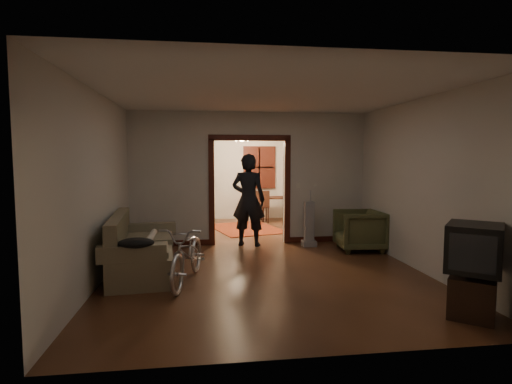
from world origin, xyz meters
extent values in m
cube|color=#3A1F12|center=(0.00, 0.00, 0.00)|extent=(5.00, 8.50, 0.01)
cube|color=white|center=(0.00, 0.00, 2.80)|extent=(5.00, 8.50, 0.01)
cube|color=beige|center=(0.00, 4.25, 1.40)|extent=(5.00, 0.02, 2.80)
cube|color=beige|center=(-2.50, 0.00, 1.40)|extent=(0.02, 8.50, 2.80)
cube|color=beige|center=(2.50, 0.00, 1.40)|extent=(0.02, 8.50, 2.80)
cube|color=beige|center=(0.00, 0.75, 1.40)|extent=(5.00, 0.14, 2.80)
cube|color=#3A140D|center=(0.00, 0.75, 1.10)|extent=(1.74, 0.20, 2.32)
cube|color=black|center=(0.70, 4.21, 1.55)|extent=(0.98, 0.06, 1.28)
sphere|color=#FFE0A5|center=(0.00, 2.50, 2.35)|extent=(0.24, 0.24, 0.24)
cube|color=silver|center=(1.05, 0.68, 1.25)|extent=(0.08, 0.01, 0.12)
cube|color=brown|center=(-1.96, -1.24, 0.47)|extent=(1.11, 2.12, 0.94)
cylinder|color=beige|center=(-1.86, -0.94, 0.53)|extent=(0.11, 0.85, 0.11)
ellipsoid|color=black|center=(-1.91, -2.15, 0.68)|extent=(0.49, 0.37, 0.14)
imported|color=silver|center=(-1.21, -1.84, 0.44)|extent=(0.91, 1.75, 0.87)
imported|color=#464A29|center=(2.09, -0.19, 0.40)|extent=(0.95, 0.92, 0.81)
cube|color=black|center=(2.09, -3.57, 0.24)|extent=(0.70, 0.71, 0.48)
cube|color=black|center=(2.09, -3.57, 0.82)|extent=(0.84, 0.85, 0.54)
cube|color=gray|center=(1.20, 0.30, 0.47)|extent=(0.30, 0.25, 0.94)
imported|color=black|center=(-0.05, 0.53, 0.96)|extent=(0.82, 0.67, 1.93)
cube|color=maroon|center=(0.11, 2.50, 0.01)|extent=(2.02, 2.36, 0.02)
cube|color=#233520|center=(-1.39, 3.81, 0.98)|extent=(1.06, 0.71, 1.97)
sphere|color=#1E5972|center=(-1.39, 3.81, 1.94)|extent=(0.29, 0.29, 0.29)
cube|color=black|center=(1.13, 3.67, 0.35)|extent=(1.05, 0.78, 0.69)
cube|color=black|center=(0.65, 3.46, 0.46)|extent=(0.52, 0.52, 0.92)
camera|label=1|loc=(-0.99, -7.69, 1.84)|focal=28.00mm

